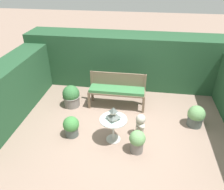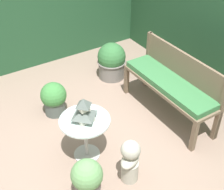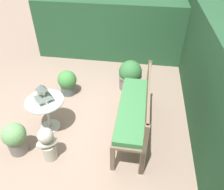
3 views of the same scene
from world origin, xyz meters
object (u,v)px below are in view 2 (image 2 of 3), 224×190
object	(u,v)px
garden_bust	(130,160)
potted_plant_table_near	(87,179)
pagoda_birdhouse	(84,111)
potted_plant_patio_mid	(112,61)
garden_bench	(169,86)
potted_plant_hedge_corner	(54,98)
patio_table	(85,128)

from	to	relation	value
garden_bust	potted_plant_table_near	xyz separation A→B (m)	(-0.04, -0.51, -0.03)
pagoda_birdhouse	potted_plant_patio_mid	distance (m)	1.85
garden_bench	potted_plant_table_near	size ratio (longest dim) A/B	2.92
potted_plant_hedge_corner	potted_plant_patio_mid	size ratio (longest dim) A/B	0.81
pagoda_birdhouse	patio_table	bearing A→B (deg)	90.00
pagoda_birdhouse	potted_plant_patio_mid	size ratio (longest dim) A/B	0.49
potted_plant_hedge_corner	potted_plant_table_near	world-z (taller)	potted_plant_table_near
patio_table	potted_plant_patio_mid	xyz separation A→B (m)	(-1.34, 1.21, -0.15)
pagoda_birdhouse	garden_bust	size ratio (longest dim) A/B	0.52
pagoda_birdhouse	garden_bust	world-z (taller)	pagoda_birdhouse
garden_bust	potted_plant_hedge_corner	world-z (taller)	garden_bust
pagoda_birdhouse	potted_plant_hedge_corner	size ratio (longest dim) A/B	0.60
patio_table	potted_plant_table_near	world-z (taller)	patio_table
garden_bench	garden_bust	bearing A→B (deg)	-58.60
pagoda_birdhouse	potted_plant_hedge_corner	xyz separation A→B (m)	(-0.96, 0.01, -0.45)
potted_plant_patio_mid	garden_bench	bearing A→B (deg)	6.62
garden_bust	pagoda_birdhouse	bearing A→B (deg)	-96.16
garden_bench	pagoda_birdhouse	size ratio (longest dim) A/B	5.11
pagoda_birdhouse	potted_plant_table_near	world-z (taller)	pagoda_birdhouse
patio_table	garden_bust	size ratio (longest dim) A/B	1.03
garden_bust	potted_plant_table_near	size ratio (longest dim) A/B	1.11
potted_plant_table_near	patio_table	bearing A→B (deg)	152.79
potted_plant_patio_mid	potted_plant_table_near	xyz separation A→B (m)	(1.88, -1.48, -0.02)
pagoda_birdhouse	potted_plant_patio_mid	bearing A→B (deg)	138.01
garden_bust	potted_plant_table_near	world-z (taller)	garden_bust
patio_table	garden_bust	xyz separation A→B (m)	(0.58, 0.24, -0.14)
pagoda_birdhouse	potted_plant_table_near	size ratio (longest dim) A/B	0.57
potted_plant_hedge_corner	potted_plant_patio_mid	xyz separation A→B (m)	(-0.38, 1.20, 0.04)
potted_plant_patio_mid	potted_plant_hedge_corner	bearing A→B (deg)	-72.59
garden_bench	patio_table	distance (m)	1.35
potted_plant_hedge_corner	garden_bust	bearing A→B (deg)	8.37
garden_bench	patio_table	size ratio (longest dim) A/B	2.56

